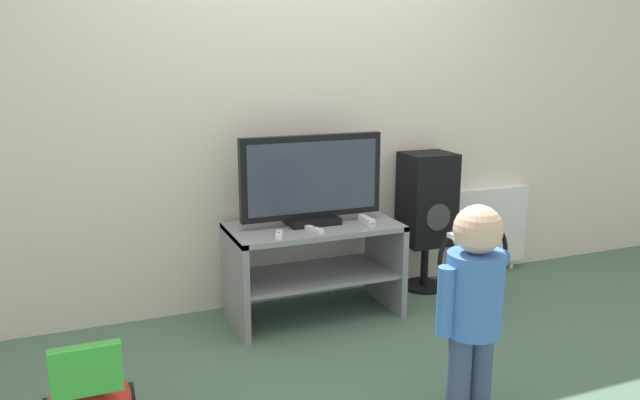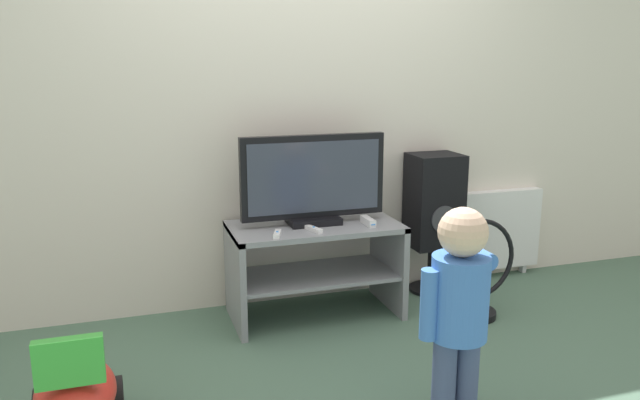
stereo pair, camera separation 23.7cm
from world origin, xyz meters
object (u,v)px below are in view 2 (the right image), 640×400
Objects in this scene: game_console at (368,221)px; remote_primary at (277,234)px; radiator at (500,230)px; television at (313,181)px; floor_fan at (476,274)px; ride_on_toy at (76,393)px; child at (459,298)px; remote_secondary at (314,229)px; speaker_tower at (434,204)px.

game_console reaches higher than remote_primary.
remote_primary is at bearing -173.73° from game_console.
game_console is 1.23m from radiator.
floor_fan is (0.89, -0.34, -0.55)m from television.
television is 1.68m from ride_on_toy.
child is 1.55× the size of floor_fan.
ride_on_toy is (-1.28, -0.88, -0.63)m from television.
remote_secondary is (-0.34, -0.03, -0.01)m from game_console.
radiator reaches higher than floor_fan.
radiator is (1.43, 0.24, -0.48)m from television.
remote_primary is 0.22m from remote_secondary.
television reaches higher than remote_secondary.
child is at bearing -126.09° from floor_fan.
child reaches higher than game_console.
television reaches higher than remote_primary.
remote_secondary is at bearing 103.90° from child.
television is 1.39× the size of radiator.
speaker_tower is at bearing 15.57° from remote_primary.
child is 1.90× the size of ride_on_toy.
ride_on_toy is at bearing -145.65° from television.
ride_on_toy is at bearing 165.84° from child.
remote_secondary reaches higher than ride_on_toy.
ride_on_toy is 0.80× the size of radiator.
remote_secondary is 0.94m from speaker_tower.
game_console is at bearing -23.63° from television.
game_console is 0.25× the size of radiator.
floor_fan is (0.67, 0.92, -0.28)m from child.
floor_fan is at bearing -84.53° from speaker_tower.
television reaches higher than ride_on_toy.
remote_primary is (-0.55, -0.06, -0.01)m from game_console.
child is at bearing -65.40° from remote_primary.
television is 0.29m from remote_secondary.
radiator is (1.21, 1.50, -0.21)m from child.
radiator reaches higher than ride_on_toy.
floor_fan is (0.94, -0.19, -0.30)m from remote_secondary.
television is at bearing 100.16° from child.
child is (0.27, -1.10, -0.02)m from remote_secondary.
radiator is (1.48, 0.40, -0.24)m from remote_secondary.
ride_on_toy is at bearing -157.67° from radiator.
child reaches higher than floor_fan.
ride_on_toy is 2.94m from radiator.
speaker_tower is 2.39m from ride_on_toy.
remote_primary is at bearing 172.43° from floor_fan.
speaker_tower is at bearing 17.27° from remote_secondary.
radiator is at bearing 51.05° from child.
television reaches higher than floor_fan.
floor_fan reaches higher than remote_secondary.
radiator is at bearing 46.98° from floor_fan.
radiator is at bearing 14.14° from remote_primary.
child reaches higher than radiator.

